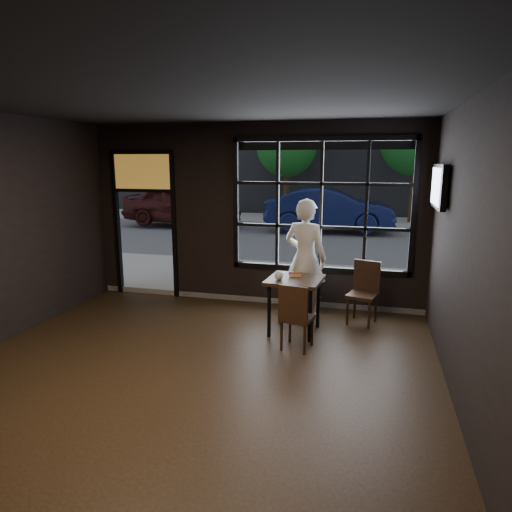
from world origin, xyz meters
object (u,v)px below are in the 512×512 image
(cafe_table, at_px, (294,305))
(man, at_px, (305,258))
(navy_car, at_px, (329,209))
(chair_near, at_px, (297,316))

(cafe_table, xyz_separation_m, man, (0.04, 0.77, 0.56))
(cafe_table, height_order, navy_car, navy_car)
(navy_car, bearing_deg, cafe_table, 178.29)
(cafe_table, distance_m, chair_near, 0.61)
(cafe_table, bearing_deg, chair_near, -72.25)
(navy_car, bearing_deg, chair_near, 178.91)
(chair_near, height_order, navy_car, navy_car)
(man, bearing_deg, cafe_table, 101.19)
(chair_near, height_order, man, man)
(cafe_table, relative_size, navy_car, 0.19)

